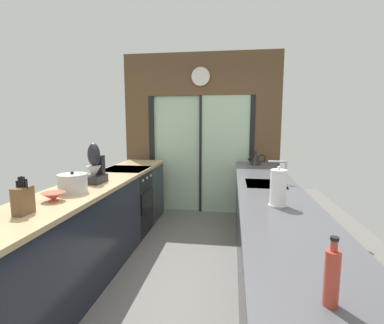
{
  "coord_description": "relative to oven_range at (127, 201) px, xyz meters",
  "views": [
    {
      "loc": [
        0.54,
        -2.44,
        1.56
      ],
      "look_at": [
        0.05,
        0.99,
        1.07
      ],
      "focal_mm": 26.56,
      "sensor_mm": 36.0,
      "label": 1
    }
  ],
  "objects": [
    {
      "name": "ground_plane",
      "position": [
        0.91,
        -0.65,
        -0.47
      ],
      "size": [
        5.04,
        7.6,
        0.02
      ],
      "primitive_type": "cube",
      "color": "slate"
    },
    {
      "name": "back_wall_unit",
      "position": [
        0.91,
        1.15,
        1.07
      ],
      "size": [
        2.64,
        0.12,
        2.7
      ],
      "color": "brown",
      "rests_on": "ground_plane"
    },
    {
      "name": "left_counter_run",
      "position": [
        -0.0,
        -1.12,
        0.01
      ],
      "size": [
        0.62,
        3.8,
        0.92
      ],
      "color": "#1E232D",
      "rests_on": "ground_plane"
    },
    {
      "name": "right_counter_run",
      "position": [
        1.82,
        -0.95,
        0.01
      ],
      "size": [
        0.62,
        3.8,
        0.92
      ],
      "color": "#1E232D",
      "rests_on": "ground_plane"
    },
    {
      "name": "sink_faucet",
      "position": [
        1.96,
        -0.7,
        0.63
      ],
      "size": [
        0.19,
        0.02,
        0.24
      ],
      "color": "#B7BABC",
      "rests_on": "right_counter_run"
    },
    {
      "name": "oven_range",
      "position": [
        0.0,
        0.0,
        0.0
      ],
      "size": [
        0.6,
        0.6,
        0.92
      ],
      "color": "black",
      "rests_on": "ground_plane"
    },
    {
      "name": "mixing_bowl",
      "position": [
        0.02,
        -1.63,
        0.5
      ],
      "size": [
        0.19,
        0.19,
        0.07
      ],
      "color": "#BC4C38",
      "rests_on": "left_counter_run"
    },
    {
      "name": "knife_block",
      "position": [
        0.02,
        -1.96,
        0.57
      ],
      "size": [
        0.09,
        0.14,
        0.27
      ],
      "color": "brown",
      "rests_on": "left_counter_run"
    },
    {
      "name": "stand_mixer",
      "position": [
        0.02,
        -0.91,
        0.63
      ],
      "size": [
        0.17,
        0.27,
        0.42
      ],
      "color": "black",
      "rests_on": "left_counter_run"
    },
    {
      "name": "stock_pot",
      "position": [
        0.02,
        -1.34,
        0.55
      ],
      "size": [
        0.26,
        0.26,
        0.2
      ],
      "color": "#B7BABC",
      "rests_on": "left_counter_run"
    },
    {
      "name": "kettle",
      "position": [
        1.8,
        0.64,
        0.56
      ],
      "size": [
        0.27,
        0.19,
        0.21
      ],
      "color": "black",
      "rests_on": "right_counter_run"
    },
    {
      "name": "soap_bottle",
      "position": [
        1.8,
        -2.71,
        0.57
      ],
      "size": [
        0.05,
        0.05,
        0.25
      ],
      "color": "#B23D2D",
      "rests_on": "right_counter_run"
    },
    {
      "name": "paper_towel_roll",
      "position": [
        1.8,
        -1.52,
        0.6
      ],
      "size": [
        0.14,
        0.14,
        0.31
      ],
      "color": "#B7BABC",
      "rests_on": "right_counter_run"
    }
  ]
}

